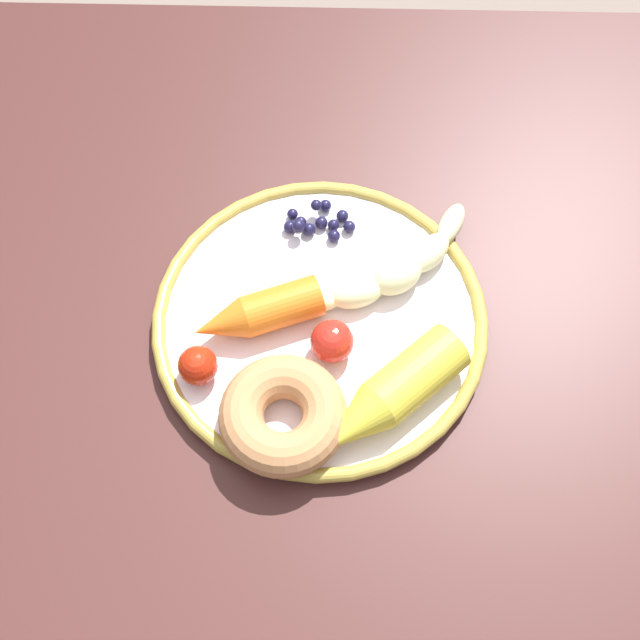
{
  "coord_description": "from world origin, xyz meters",
  "views": [
    {
      "loc": [
        -0.05,
        0.36,
        1.42
      ],
      "look_at": [
        -0.04,
        0.01,
        0.75
      ],
      "focal_mm": 49.85,
      "sensor_mm": 36.0,
      "label": 1
    }
  ],
  "objects_px": {
    "banana": "(392,271)",
    "carrot_yellow": "(390,396)",
    "tomato_near": "(332,341)",
    "carrot_orange": "(257,314)",
    "plate": "(320,322)",
    "tomato_mid": "(198,365)",
    "donut": "(283,415)",
    "dining_table": "(275,360)",
    "blueberry_pile": "(318,222)"
  },
  "relations": [
    {
      "from": "banana",
      "to": "carrot_yellow",
      "type": "bearing_deg",
      "value": 88.06
    },
    {
      "from": "banana",
      "to": "tomato_near",
      "type": "distance_m",
      "value": 0.09
    },
    {
      "from": "carrot_orange",
      "to": "carrot_yellow",
      "type": "distance_m",
      "value": 0.13
    },
    {
      "from": "plate",
      "to": "carrot_orange",
      "type": "distance_m",
      "value": 0.06
    },
    {
      "from": "banana",
      "to": "tomato_mid",
      "type": "distance_m",
      "value": 0.18
    },
    {
      "from": "carrot_yellow",
      "to": "tomato_near",
      "type": "xyz_separation_m",
      "value": [
        0.05,
        -0.05,
        -0.0
      ]
    },
    {
      "from": "carrot_yellow",
      "to": "donut",
      "type": "xyz_separation_m",
      "value": [
        0.08,
        0.02,
        -0.0
      ]
    },
    {
      "from": "plate",
      "to": "carrot_yellow",
      "type": "height_order",
      "value": "carrot_yellow"
    },
    {
      "from": "dining_table",
      "to": "tomato_mid",
      "type": "xyz_separation_m",
      "value": [
        0.05,
        0.06,
        0.13
      ]
    },
    {
      "from": "dining_table",
      "to": "plate",
      "type": "relative_size",
      "value": 3.99
    },
    {
      "from": "dining_table",
      "to": "carrot_orange",
      "type": "height_order",
      "value": "carrot_orange"
    },
    {
      "from": "tomato_near",
      "to": "plate",
      "type": "bearing_deg",
      "value": -69.82
    },
    {
      "from": "carrot_yellow",
      "to": "blueberry_pile",
      "type": "height_order",
      "value": "carrot_yellow"
    },
    {
      "from": "carrot_yellow",
      "to": "carrot_orange",
      "type": "bearing_deg",
      "value": -33.69
    },
    {
      "from": "carrot_yellow",
      "to": "banana",
      "type": "bearing_deg",
      "value": -91.94
    },
    {
      "from": "tomato_near",
      "to": "tomato_mid",
      "type": "relative_size",
      "value": 1.1
    },
    {
      "from": "banana",
      "to": "donut",
      "type": "relative_size",
      "value": 1.58
    },
    {
      "from": "donut",
      "to": "blueberry_pile",
      "type": "xyz_separation_m",
      "value": [
        -0.02,
        -0.19,
        -0.01
      ]
    },
    {
      "from": "banana",
      "to": "tomato_near",
      "type": "xyz_separation_m",
      "value": [
        0.05,
        0.07,
        0.01
      ]
    },
    {
      "from": "banana",
      "to": "donut",
      "type": "bearing_deg",
      "value": 57.23
    },
    {
      "from": "dining_table",
      "to": "plate",
      "type": "height_order",
      "value": "plate"
    },
    {
      "from": "dining_table",
      "to": "carrot_orange",
      "type": "distance_m",
      "value": 0.13
    },
    {
      "from": "plate",
      "to": "banana",
      "type": "distance_m",
      "value": 0.08
    },
    {
      "from": "carrot_orange",
      "to": "tomato_near",
      "type": "height_order",
      "value": "same"
    },
    {
      "from": "donut",
      "to": "tomato_mid",
      "type": "height_order",
      "value": "donut"
    },
    {
      "from": "plate",
      "to": "blueberry_pile",
      "type": "distance_m",
      "value": 0.09
    },
    {
      "from": "donut",
      "to": "tomato_mid",
      "type": "xyz_separation_m",
      "value": [
        0.07,
        -0.04,
        -0.0
      ]
    },
    {
      "from": "tomato_near",
      "to": "tomato_mid",
      "type": "bearing_deg",
      "value": 12.19
    },
    {
      "from": "plate",
      "to": "carrot_orange",
      "type": "xyz_separation_m",
      "value": [
        0.05,
        0.0,
        0.02
      ]
    },
    {
      "from": "plate",
      "to": "carrot_yellow",
      "type": "distance_m",
      "value": 0.1
    },
    {
      "from": "dining_table",
      "to": "plate",
      "type": "distance_m",
      "value": 0.12
    },
    {
      "from": "dining_table",
      "to": "donut",
      "type": "distance_m",
      "value": 0.17
    },
    {
      "from": "blueberry_pile",
      "to": "tomato_mid",
      "type": "height_order",
      "value": "tomato_mid"
    },
    {
      "from": "carrot_yellow",
      "to": "blueberry_pile",
      "type": "bearing_deg",
      "value": -70.37
    },
    {
      "from": "tomato_near",
      "to": "dining_table",
      "type": "bearing_deg",
      "value": -37.57
    },
    {
      "from": "banana",
      "to": "tomato_mid",
      "type": "xyz_separation_m",
      "value": [
        0.16,
        0.09,
        0.0
      ]
    },
    {
      "from": "carrot_orange",
      "to": "donut",
      "type": "bearing_deg",
      "value": 105.69
    },
    {
      "from": "donut",
      "to": "carrot_yellow",
      "type": "bearing_deg",
      "value": -168.55
    },
    {
      "from": "dining_table",
      "to": "banana",
      "type": "relative_size",
      "value": 7.07
    },
    {
      "from": "carrot_orange",
      "to": "carrot_yellow",
      "type": "relative_size",
      "value": 0.88
    },
    {
      "from": "carrot_orange",
      "to": "tomato_near",
      "type": "bearing_deg",
      "value": 158.78
    },
    {
      "from": "carrot_yellow",
      "to": "tomato_mid",
      "type": "distance_m",
      "value": 0.16
    },
    {
      "from": "donut",
      "to": "tomato_near",
      "type": "bearing_deg",
      "value": -119.71
    },
    {
      "from": "dining_table",
      "to": "tomato_near",
      "type": "xyz_separation_m",
      "value": [
        -0.05,
        0.04,
        0.13
      ]
    },
    {
      "from": "plate",
      "to": "donut",
      "type": "height_order",
      "value": "donut"
    },
    {
      "from": "carrot_yellow",
      "to": "dining_table",
      "type": "bearing_deg",
      "value": -41.83
    },
    {
      "from": "plate",
      "to": "tomato_near",
      "type": "relative_size",
      "value": 7.93
    },
    {
      "from": "dining_table",
      "to": "tomato_mid",
      "type": "bearing_deg",
      "value": 50.15
    },
    {
      "from": "carrot_yellow",
      "to": "tomato_mid",
      "type": "bearing_deg",
      "value": -9.23
    },
    {
      "from": "plate",
      "to": "tomato_near",
      "type": "bearing_deg",
      "value": 110.18
    }
  ]
}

